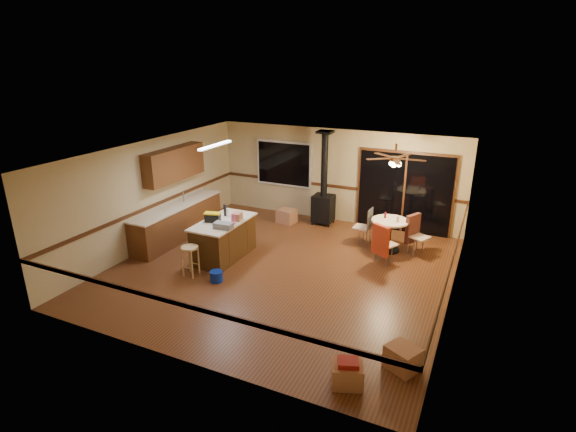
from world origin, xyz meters
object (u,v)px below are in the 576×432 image
Objects in this scene: toolbox_grey at (223,225)px; box_corner_b at (403,358)px; wood_stove at (323,199)px; box_under_window at (287,216)px; kitchen_island at (224,239)px; toolbox_black at (213,218)px; dining_table at (389,230)px; chair_left at (366,223)px; chair_right at (414,229)px; blue_bucket at (216,276)px; bar_stool at (191,261)px; chair_near at (381,240)px; box_corner_a at (348,375)px.

toolbox_grey is 4.78m from box_corner_b.
box_under_window is at bearing -159.07° from wood_stove.
wood_stove is (1.30, 3.05, 0.28)m from kitchen_island.
dining_table is at bearing 30.92° from toolbox_black.
chair_left is at bearing -32.60° from wood_stove.
wood_stove is 6.10× the size of toolbox_grey.
chair_right is at bearing 28.55° from kitchen_island.
chair_right is (0.54, 0.13, 0.07)m from dining_table.
toolbox_grey is at bearing 108.49° from blue_bucket.
kitchen_island is 1.25m from blue_bucket.
toolbox_black reaches higher than toolbox_grey.
toolbox_grey is 0.47× the size of dining_table.
bar_stool is 3.80m from box_under_window.
box_under_window is at bearing 171.21° from chair_right.
chair_near is (2.90, 2.23, 0.48)m from blue_bucket.
bar_stool is 4.33m from chair_left.
bar_stool reaches higher than blue_bucket.
box_corner_b is at bearing -23.48° from toolbox_grey.
wood_stove reaches higher than blue_bucket.
kitchen_island is 0.67× the size of wood_stove.
box_corner_a is (1.16, -5.04, -0.42)m from chair_left.
toolbox_black is 0.48× the size of chair_right.
dining_table is (3.56, 2.13, -0.46)m from toolbox_black.
toolbox_grey is 1.13m from blue_bucket.
chair_right is 3.64m from box_under_window.
bar_stool reaches higher than box_corner_a.
box_under_window is 6.51m from box_corner_b.
kitchen_island is at bearing -143.05° from chair_left.
kitchen_island is 3.58m from chair_near.
wood_stove is at bearing 70.67° from bar_stool.
box_corner_a is (0.02, -5.07, -0.43)m from chair_right.
chair_near is (0.01, -0.86, 0.07)m from dining_table.
toolbox_black is at bearing -151.06° from chair_right.
dining_table reaches higher than box_corner_a.
chair_left is at bearing 122.34° from chair_near.
chair_near is at bearing 18.56° from kitchen_island.
wood_stove is 4.39m from bar_stool.
chair_near reaches higher than box_under_window.
box_corner_a is (2.65, -5.99, -0.56)m from wood_stove.
chair_near is at bearing 25.85° from toolbox_grey.
blue_bucket is 3.69m from chair_near.
chair_right is (2.62, -0.92, -0.13)m from wood_stove.
box_under_window is 1.07× the size of box_corner_b.
box_under_window is (-3.57, 0.55, -0.40)m from chair_right.
bar_stool is 2.43× the size of blue_bucket.
chair_near is 3.44m from box_under_window.
chair_left is 0.74× the size of chair_near.
kitchen_island reaches higher than blue_bucket.
kitchen_island is 4.47m from chair_right.
bar_stool is at bearing 166.03° from box_corner_b.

